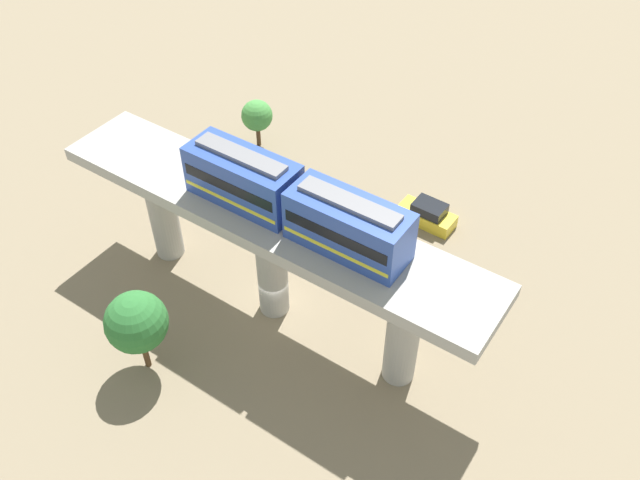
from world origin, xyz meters
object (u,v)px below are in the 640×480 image
parked_car_blue (266,173)px  tree_near_viaduct (257,116)px  parked_car_yellow (427,214)px  train (294,201)px  parked_car_black (337,229)px  tree_mid_lot (136,322)px

parked_car_blue → tree_near_viaduct: (-3.47, -3.45, 2.10)m
parked_car_yellow → tree_near_viaduct: size_ratio=1.02×
train → tree_near_viaduct: (-13.49, -13.66, -7.04)m
train → parked_car_yellow: size_ratio=3.19×
train → parked_car_blue: 16.97m
parked_car_black → parked_car_yellow: 6.75m
parked_car_black → parked_car_blue: (-2.23, -8.09, 0.00)m
parked_car_yellow → train: bearing=-9.3°
parked_car_blue → tree_mid_lot: (17.89, 4.86, 3.22)m
parked_car_black → parked_car_yellow: size_ratio=1.04×
tree_near_viaduct → tree_mid_lot: tree_mid_lot is taller
parked_car_black → tree_mid_lot: (15.66, -3.23, 3.22)m
parked_car_yellow → tree_mid_lot: bearing=-19.2°
parked_car_yellow → tree_mid_lot: tree_mid_lot is taller
train → parked_car_blue: size_ratio=3.14×
parked_car_blue → tree_near_viaduct: 5.33m
parked_car_black → train: bearing=23.0°
train → parked_car_blue: train is taller
tree_near_viaduct → tree_mid_lot: bearing=21.3°
tree_near_viaduct → parked_car_black: bearing=63.7°
parked_car_yellow → tree_mid_lot: (20.66, -7.76, 3.22)m
parked_car_yellow → tree_near_viaduct: 16.22m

